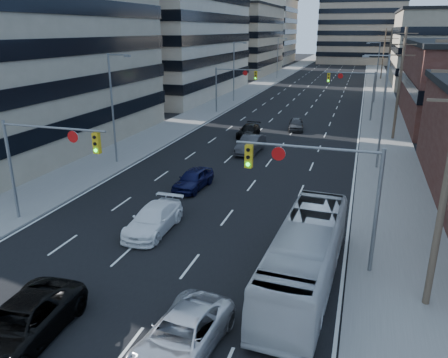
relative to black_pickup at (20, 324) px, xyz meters
name	(u,v)px	position (x,y,z in m)	size (l,w,h in m)	color
ground	(84,339)	(2.00, 0.79, -0.76)	(400.00, 400.00, 0.00)	black
road_surface	(336,66)	(2.00, 130.79, -0.75)	(18.00, 300.00, 0.02)	black
sidewalk_left	(298,65)	(-9.50, 130.79, -0.69)	(5.00, 300.00, 0.15)	slate
sidewalk_right	(376,67)	(13.50, 130.79, -0.69)	(5.00, 300.00, 0.15)	slate
office_left_mid	(149,9)	(-25.00, 60.79, 13.24)	(26.00, 34.00, 28.00)	#ADA089
office_left_far	(233,41)	(-22.00, 100.79, 7.24)	(20.00, 30.00, 16.00)	gray
bg_block_left	(256,32)	(-26.00, 140.79, 9.24)	(24.00, 24.00, 20.00)	#ADA089
signal_near_left	(45,153)	(-5.45, 8.79, 3.57)	(6.59, 0.33, 6.00)	slate
signal_near_right	(320,180)	(9.45, 8.79, 3.57)	(6.59, 0.33, 6.00)	slate
signal_far_left	(233,81)	(-5.68, 45.79, 3.54)	(6.09, 0.33, 6.00)	slate
signal_far_right	(354,86)	(9.68, 45.79, 3.54)	(6.09, 0.33, 6.00)	slate
utility_pole_corner	(448,173)	(14.20, 6.79, 5.02)	(2.20, 0.28, 11.00)	#4C3D2D
utility_pole_block	(400,83)	(14.20, 36.79, 5.02)	(2.20, 0.28, 11.00)	#4C3D2D
utility_pole_midblock	(388,62)	(14.20, 66.79, 5.02)	(2.20, 0.28, 11.00)	#4C3D2D
utility_pole_distant	(384,53)	(14.20, 96.79, 5.02)	(2.20, 0.28, 11.00)	#4C3D2D
streetlight_left_near	(114,104)	(-8.34, 20.79, 4.29)	(2.03, 0.22, 9.00)	slate
streetlight_left_mid	(235,69)	(-8.34, 55.79, 4.29)	(2.03, 0.22, 9.00)	slate
streetlight_left_far	(278,56)	(-8.34, 90.79, 4.29)	(2.03, 0.22, 9.00)	slate
streetlight_right_near	(381,107)	(12.34, 25.79, 4.29)	(2.03, 0.22, 9.00)	slate
streetlight_right_far	(376,69)	(12.34, 60.79, 4.29)	(2.03, 0.22, 9.00)	slate
black_pickup	(20,324)	(0.00, 0.00, 0.00)	(2.53, 5.48, 1.52)	black
white_van	(153,219)	(0.40, 9.83, -0.04)	(2.01, 4.94, 1.43)	white
silver_suv	(182,336)	(5.74, 1.23, -0.06)	(2.32, 5.04, 1.40)	silver
transit_bus	(305,256)	(9.21, 6.84, 0.69)	(2.44, 10.41, 2.90)	#BEBEBE
sedan_blue	(193,179)	(0.00, 16.93, -0.05)	(1.69, 4.20, 1.43)	#0C0F33
sedan_grey_center	(251,144)	(1.48, 27.49, 0.03)	(1.67, 4.79, 1.58)	#323134
sedan_black_far	(249,131)	(-0.30, 33.60, -0.13)	(1.77, 4.35, 1.26)	black
sedan_grey_right	(296,124)	(4.00, 38.25, -0.09)	(1.60, 3.96, 1.35)	#353537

